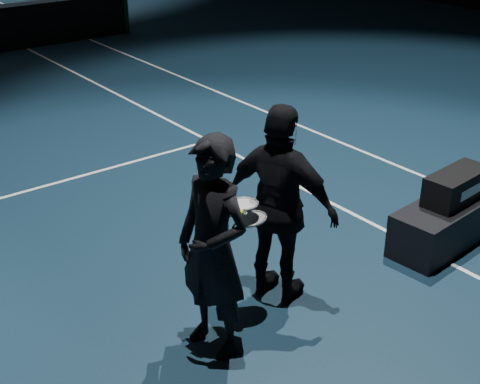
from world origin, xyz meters
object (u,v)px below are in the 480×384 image
at_px(player_bench, 451,220).
at_px(racket_lower, 251,219).
at_px(player_b, 281,206).
at_px(player_a, 213,249).
at_px(racket_bag, 457,186).
at_px(racket_upper, 243,204).
at_px(tennis_balls, 234,210).

height_order(player_bench, racket_lower, racket_lower).
distance_m(player_bench, player_b, 2.10).
relative_size(player_a, player_b, 1.00).
distance_m(player_bench, racket_lower, 2.47).
distance_m(racket_bag, player_b, 2.02).
distance_m(racket_bag, racket_lower, 2.40).
bearing_deg(player_bench, player_a, 172.70).
height_order(racket_bag, player_b, player_b).
bearing_deg(racket_lower, racket_upper, 141.34).
bearing_deg(player_a, player_b, 93.83).
bearing_deg(player_bench, racket_lower, 169.65).
xyz_separation_m(racket_bag, player_b, (-1.98, 0.31, 0.27)).
relative_size(racket_bag, tennis_balls, 6.18).
xyz_separation_m(player_bench, racket_bag, (0.00, 0.00, 0.37)).
bearing_deg(racket_upper, player_bench, -23.88).
height_order(racket_lower, tennis_balls, tennis_balls).
xyz_separation_m(player_b, racket_lower, (-0.39, -0.10, 0.06)).
bearing_deg(racket_lower, racket_bag, -19.39).
bearing_deg(racket_bag, player_a, 172.70).
bearing_deg(racket_bag, player_bench, 0.00).
bearing_deg(player_bench, racket_upper, 169.15).
bearing_deg(player_a, racket_lower, 93.83).
bearing_deg(player_b, player_a, 83.26).
relative_size(racket_upper, tennis_balls, 5.67).
bearing_deg(player_b, racket_upper, 78.18).
distance_m(player_bench, racket_upper, 2.57).
distance_m(player_a, tennis_balls, 0.33).
bearing_deg(racket_bag, player_b, 165.84).
bearing_deg(player_a, player_bench, 77.50).
height_order(racket_lower, racket_upper, racket_upper).
xyz_separation_m(racket_lower, tennis_balls, (-0.19, -0.04, 0.15)).
height_order(player_bench, racket_bag, racket_bag).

